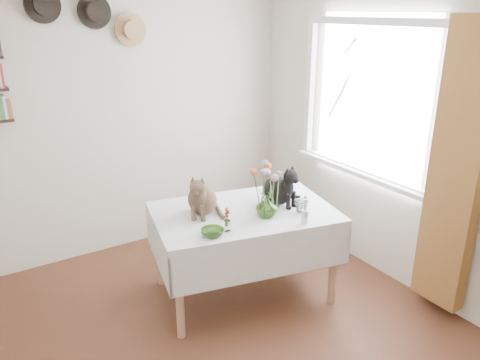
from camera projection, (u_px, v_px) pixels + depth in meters
room at (212, 212)px, 2.38m from camera, size 4.08×4.58×2.58m
window at (368, 113)px, 3.95m from camera, size 0.12×1.52×1.32m
curtain at (457, 171)px, 3.28m from camera, size 0.12×0.38×2.10m
dining_table at (244, 232)px, 3.70m from camera, size 1.55×1.18×0.74m
tabby_cat at (202, 192)px, 3.54m from camera, size 0.37×0.37×0.34m
black_cat at (277, 183)px, 3.72m from camera, size 0.30×0.35×0.34m
flower_vase at (267, 206)px, 3.51m from camera, size 0.23×0.23×0.17m
green_bowl at (212, 232)px, 3.23m from camera, size 0.18×0.18×0.05m
drinking_glass at (301, 206)px, 3.60m from camera, size 0.11×0.11×0.10m
candlestick at (305, 216)px, 3.40m from camera, size 0.05×0.05×0.19m
berry_jar at (227, 219)px, 3.28m from camera, size 0.05×0.05×0.20m
porcelain_figurine at (305, 201)px, 3.71m from camera, size 0.05×0.05×0.09m
flower_bouquet at (267, 174)px, 3.43m from camera, size 0.17×0.13×0.39m
wall_hats at (91, 16)px, 3.85m from camera, size 0.98×0.09×0.48m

